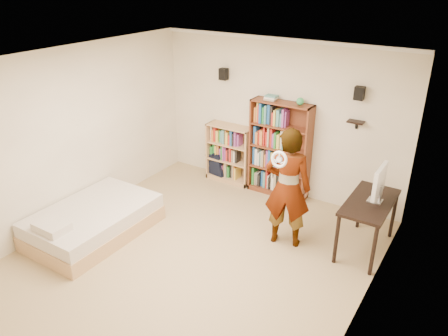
# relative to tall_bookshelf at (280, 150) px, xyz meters

# --- Properties ---
(ground) EXTENTS (4.50, 5.00, 0.01)m
(ground) POSITION_rel_tall_bookshelf_xyz_m (-0.13, -2.34, -0.84)
(ground) COLOR tan
(ground) RESTS_ON ground
(room_shell) EXTENTS (4.52, 5.02, 2.71)m
(room_shell) POSITION_rel_tall_bookshelf_xyz_m (-0.13, -2.34, 0.92)
(room_shell) COLOR white
(room_shell) RESTS_ON ground
(crown_molding) EXTENTS (4.50, 5.00, 0.06)m
(crown_molding) POSITION_rel_tall_bookshelf_xyz_m (-0.13, -2.34, 1.83)
(crown_molding) COLOR white
(crown_molding) RESTS_ON room_shell
(speaker_left) EXTENTS (0.14, 0.12, 0.20)m
(speaker_left) POSITION_rel_tall_bookshelf_xyz_m (-1.18, 0.06, 1.16)
(speaker_left) COLOR black
(speaker_left) RESTS_ON room_shell
(speaker_right) EXTENTS (0.14, 0.12, 0.20)m
(speaker_right) POSITION_rel_tall_bookshelf_xyz_m (1.22, 0.06, 1.16)
(speaker_right) COLOR black
(speaker_right) RESTS_ON room_shell
(wall_shelf) EXTENTS (0.25, 0.16, 0.02)m
(wall_shelf) POSITION_rel_tall_bookshelf_xyz_m (1.22, 0.07, 0.71)
(wall_shelf) COLOR black
(wall_shelf) RESTS_ON room_shell
(tall_bookshelf) EXTENTS (1.07, 0.31, 1.69)m
(tall_bookshelf) POSITION_rel_tall_bookshelf_xyz_m (0.00, 0.00, 0.00)
(tall_bookshelf) COLOR brown
(tall_bookshelf) RESTS_ON ground
(low_bookshelf) EXTENTS (0.87, 0.33, 1.09)m
(low_bookshelf) POSITION_rel_tall_bookshelf_xyz_m (-1.01, -0.01, -0.30)
(low_bookshelf) COLOR tan
(low_bookshelf) RESTS_ON ground
(computer_desk) EXTENTS (0.58, 1.15, 0.79)m
(computer_desk) POSITION_rel_tall_bookshelf_xyz_m (1.81, -0.88, -0.45)
(computer_desk) COLOR black
(computer_desk) RESTS_ON ground
(imac) EXTENTS (0.11, 0.52, 0.52)m
(imac) POSITION_rel_tall_bookshelf_xyz_m (1.86, -0.86, 0.20)
(imac) COLOR white
(imac) RESTS_ON computer_desk
(daybed) EXTENTS (1.22, 1.87, 0.55)m
(daybed) POSITION_rel_tall_bookshelf_xyz_m (-1.76, -2.69, -0.57)
(daybed) COLOR silver
(daybed) RESTS_ON ground
(person) EXTENTS (0.74, 0.58, 1.79)m
(person) POSITION_rel_tall_bookshelf_xyz_m (0.77, -1.33, 0.05)
(person) COLOR black
(person) RESTS_ON ground
(wii_wheel) EXTENTS (0.23, 0.09, 0.23)m
(wii_wheel) POSITION_rel_tall_bookshelf_xyz_m (0.77, -1.66, 0.61)
(wii_wheel) COLOR white
(wii_wheel) RESTS_ON person
(navy_bag) EXTENTS (0.41, 0.30, 0.51)m
(navy_bag) POSITION_rel_tall_bookshelf_xyz_m (-1.28, -0.03, -0.59)
(navy_bag) COLOR black
(navy_bag) RESTS_ON ground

